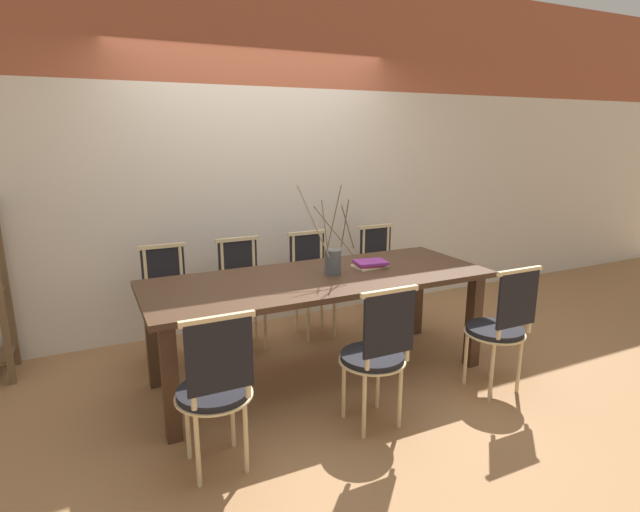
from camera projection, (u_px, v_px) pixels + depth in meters
name	position (u px, v px, depth m)	size (l,w,h in m)	color
ground_plane	(320.00, 374.00, 3.78)	(16.00, 16.00, 0.00)	#9E7047
wall_rear	(259.00, 154.00, 4.53)	(12.00, 0.06, 3.20)	beige
dining_table	(320.00, 289.00, 3.62)	(2.49, 0.95, 0.78)	#422B1C
chair_near_leftend	(216.00, 386.00, 2.59)	(0.42, 0.42, 0.93)	black
chair_near_left	(377.00, 351.00, 3.00)	(0.42, 0.42, 0.93)	black
chair_near_center	(501.00, 324.00, 3.42)	(0.42, 0.42, 0.93)	black
chair_far_leftend	(168.00, 300.00, 3.93)	(0.42, 0.42, 0.93)	black
chair_far_left	(243.00, 290.00, 4.18)	(0.42, 0.42, 0.93)	black
chair_far_center	(313.00, 280.00, 4.46)	(0.42, 0.42, 0.93)	black
chair_far_right	(382.00, 271.00, 4.76)	(0.42, 0.42, 0.93)	black
vase_centerpiece	(333.00, 259.00, 3.63)	(0.39, 0.36, 0.65)	#4C5156
book_stack	(370.00, 264.00, 3.84)	(0.26, 0.21, 0.05)	beige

